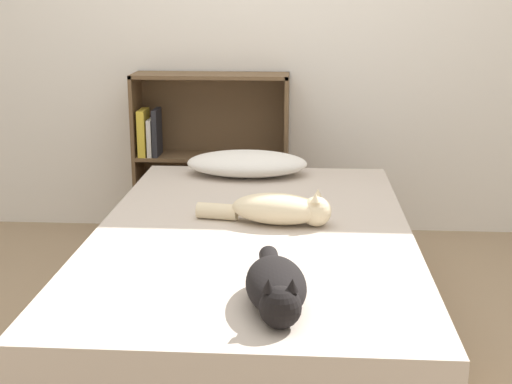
% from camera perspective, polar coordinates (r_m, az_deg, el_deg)
% --- Properties ---
extents(ground_plane, '(8.00, 8.00, 0.00)m').
position_cam_1_polar(ground_plane, '(2.90, -0.20, -11.85)').
color(ground_plane, '#997F60').
extents(wall_back, '(8.00, 0.06, 2.50)m').
position_cam_1_polar(wall_back, '(4.04, 1.28, 14.38)').
color(wall_back, white).
rests_on(wall_back, ground_plane).
extents(bed, '(1.23, 2.03, 0.48)m').
position_cam_1_polar(bed, '(2.80, -0.21, -7.58)').
color(bed, '#99754C').
rests_on(bed, ground_plane).
extents(pillow, '(0.59, 0.34, 0.12)m').
position_cam_1_polar(pillow, '(3.48, -0.73, 2.30)').
color(pillow, white).
rests_on(pillow, bed).
extents(cat_light, '(0.53, 0.23, 0.14)m').
position_cam_1_polar(cat_light, '(2.75, 1.91, -1.39)').
color(cat_light, beige).
rests_on(cat_light, bed).
extents(cat_dark, '(0.21, 0.53, 0.14)m').
position_cam_1_polar(cat_dark, '(2.04, 1.62, -7.56)').
color(cat_dark, black).
rests_on(cat_dark, bed).
extents(bookshelf, '(0.85, 0.26, 0.92)m').
position_cam_1_polar(bookshelf, '(4.04, -3.89, 3.17)').
color(bookshelf, brown).
rests_on(bookshelf, ground_plane).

